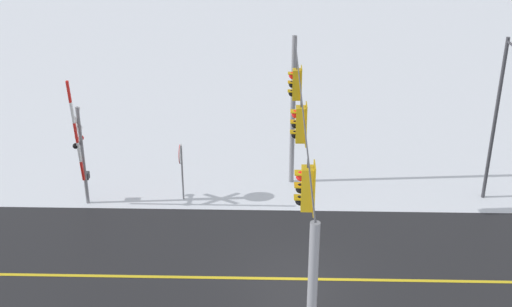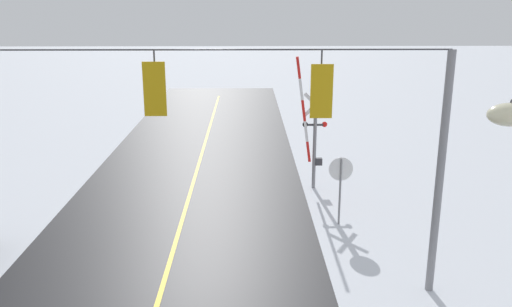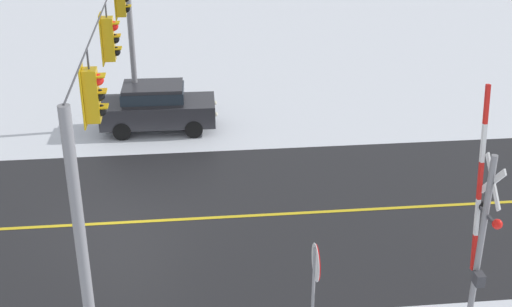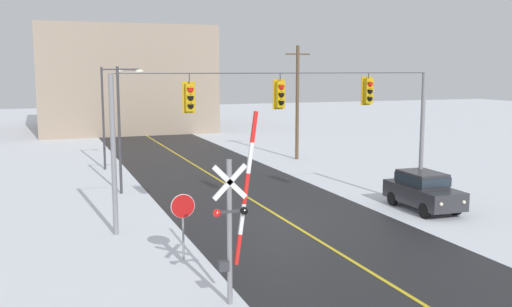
% 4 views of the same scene
% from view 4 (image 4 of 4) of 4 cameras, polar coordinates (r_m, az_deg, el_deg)
% --- Properties ---
extents(ground_plane, '(160.00, 160.00, 0.00)m').
position_cam_4_polar(ground_plane, '(25.35, 2.56, -6.34)').
color(ground_plane, silver).
extents(road_asphalt, '(9.00, 80.00, 0.01)m').
position_cam_4_polar(road_asphalt, '(30.82, -1.78, -3.70)').
color(road_asphalt, black).
rests_on(road_asphalt, ground).
extents(lane_centre_line, '(0.14, 72.00, 0.01)m').
position_cam_4_polar(lane_centre_line, '(30.82, -1.78, -3.69)').
color(lane_centre_line, gold).
rests_on(lane_centre_line, ground).
extents(signal_span, '(14.20, 0.47, 6.22)m').
position_cam_4_polar(signal_span, '(24.61, 2.62, 3.30)').
color(signal_span, gray).
rests_on(signal_span, ground).
extents(stop_sign, '(0.80, 0.09, 2.35)m').
position_cam_4_polar(stop_sign, '(19.31, -7.12, -5.78)').
color(stop_sign, gray).
rests_on(stop_sign, ground).
extents(railroad_crossing, '(1.30, 0.31, 5.26)m').
position_cam_4_polar(railroad_crossing, '(15.81, -2.31, -6.46)').
color(railroad_crossing, gray).
rests_on(railroad_crossing, ground).
extents(parked_car_charcoal, '(1.89, 4.23, 1.74)m').
position_cam_4_polar(parked_car_charcoal, '(27.73, 15.93, -3.36)').
color(parked_car_charcoal, '#2D2D33').
rests_on(parked_car_charcoal, ground).
extents(streetlamp_near, '(1.39, 0.28, 6.50)m').
position_cam_4_polar(streetlamp_near, '(30.58, -12.79, 3.42)').
color(streetlamp_near, '#38383D').
rests_on(streetlamp_near, ground).
extents(streetlamp_far, '(1.39, 0.28, 6.50)m').
position_cam_4_polar(streetlamp_far, '(38.33, -14.35, 4.29)').
color(streetlamp_far, '#38383D').
rests_on(streetlamp_far, ground).
extents(utility_pole, '(1.80, 0.24, 7.99)m').
position_cam_4_polar(utility_pole, '(41.50, 4.04, 5.10)').
color(utility_pole, brown).
rests_on(utility_pole, ground).
extents(building_distant, '(17.13, 15.71, 10.64)m').
position_cam_4_polar(building_distant, '(64.57, -12.98, 7.07)').
color(building_distant, gray).
rests_on(building_distant, ground).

